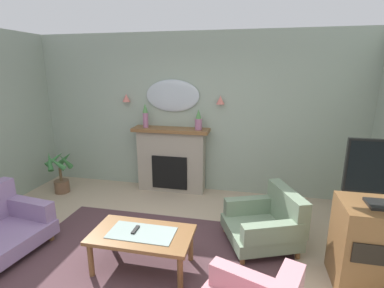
{
  "coord_description": "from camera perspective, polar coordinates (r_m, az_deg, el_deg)",
  "views": [
    {
      "loc": [
        1.04,
        -2.35,
        2.16
      ],
      "look_at": [
        0.24,
        1.35,
        1.17
      ],
      "focal_mm": 26.83,
      "sensor_mm": 36.0,
      "label": 1
    }
  ],
  "objects": [
    {
      "name": "patterned_rug",
      "position": [
        3.5,
        -8.55,
        -23.53
      ],
      "size": [
        3.2,
        2.4,
        0.01
      ],
      "primitive_type": "cube",
      "color": "#4C3338",
      "rests_on": "ground"
    },
    {
      "name": "tv_remote",
      "position": [
        3.34,
        -11.19,
        -16.41
      ],
      "size": [
        0.04,
        0.16,
        0.02
      ],
      "primitive_type": "cube",
      "color": "black",
      "rests_on": "coffee_table"
    },
    {
      "name": "wall_sconce_right",
      "position": [
        4.88,
        5.68,
        8.7
      ],
      "size": [
        0.14,
        0.14,
        0.14
      ],
      "primitive_type": "cone",
      "color": "#D17066"
    },
    {
      "name": "wall_mirror",
      "position": [
        5.09,
        -3.91,
        9.55
      ],
      "size": [
        0.96,
        0.06,
        0.56
      ],
      "primitive_type": "ellipsoid",
      "color": "#B2BCC6"
    },
    {
      "name": "wall_back",
      "position": [
        5.12,
        0.37,
        5.99
      ],
      "size": [
        6.75,
        0.1,
        2.78
      ],
      "primitive_type": "cube",
      "color": "#93A393",
      "rests_on": "ground"
    },
    {
      "name": "wall_sconce_left",
      "position": [
        5.35,
        -12.94,
        8.93
      ],
      "size": [
        0.14,
        0.14,
        0.14
      ],
      "primitive_type": "cone",
      "color": "#D17066"
    },
    {
      "name": "armchair_by_coffee_table",
      "position": [
        3.85,
        14.75,
        -14.7
      ],
      "size": [
        1.06,
        1.05,
        0.71
      ],
      "color": "gray",
      "rests_on": "ground"
    },
    {
      "name": "fireplace",
      "position": [
        5.19,
        -4.13,
        -3.23
      ],
      "size": [
        1.36,
        0.36,
        1.16
      ],
      "color": "gray",
      "rests_on": "ground"
    },
    {
      "name": "mantel_vase_centre",
      "position": [
        4.86,
        1.3,
        4.71
      ],
      "size": [
        0.12,
        0.12,
        0.35
      ],
      "color": "#9E6084",
      "rests_on": "fireplace"
    },
    {
      "name": "potted_plant_small_fern",
      "position": [
        5.64,
        -24.75,
        -5.21
      ],
      "size": [
        0.47,
        0.49,
        0.77
      ],
      "color": "brown",
      "rests_on": "ground"
    },
    {
      "name": "coffee_table",
      "position": [
        3.33,
        -9.91,
        -17.85
      ],
      "size": [
        1.1,
        0.6,
        0.45
      ],
      "color": "brown",
      "rests_on": "ground"
    },
    {
      "name": "mantel_vase_right",
      "position": [
        5.12,
        -9.25,
        5.68
      ],
      "size": [
        0.1,
        0.1,
        0.42
      ],
      "color": "#9E6084",
      "rests_on": "fireplace"
    },
    {
      "name": "tv_cabinet",
      "position": [
        3.54,
        33.14,
        -16.8
      ],
      "size": [
        0.8,
        0.57,
        0.9
      ],
      "color": "brown",
      "rests_on": "ground"
    },
    {
      "name": "floor",
      "position": [
        3.39,
        -9.83,
        -26.26
      ],
      "size": [
        6.75,
        6.1,
        0.1
      ],
      "primitive_type": "cube",
      "color": "tan",
      "rests_on": "ground"
    }
  ]
}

